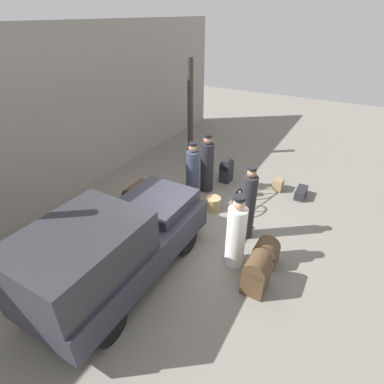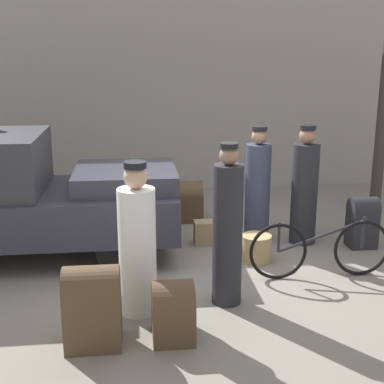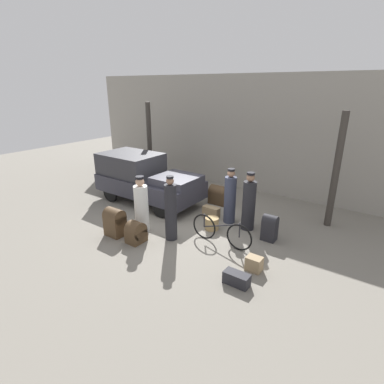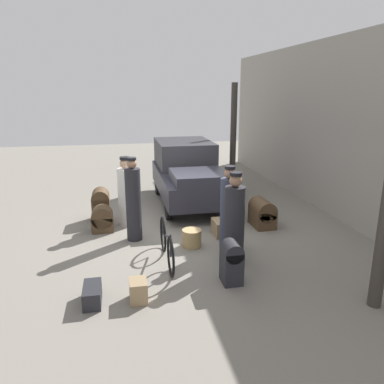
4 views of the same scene
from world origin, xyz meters
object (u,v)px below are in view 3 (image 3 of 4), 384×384
(wicker_basket, at_px, (212,223))
(porter_standing_middle, at_px, (230,198))
(trunk_large_brown, at_px, (270,227))
(suitcase_black_upright, at_px, (220,195))
(conductor_in_dark_uniform, at_px, (171,211))
(porter_carrying_trunk, at_px, (141,207))
(porter_with_bicycle, at_px, (249,204))
(trunk_wicker_pale, at_px, (237,279))
(trunk_barrel_dark, at_px, (115,221))
(suitcase_tan_flat, at_px, (211,212))
(truck, at_px, (144,177))
(suitcase_small_leather, at_px, (254,264))
(bicycle, at_px, (221,231))
(trunk_umber_medium, at_px, (136,233))

(wicker_basket, distance_m, porter_standing_middle, 0.98)
(trunk_large_brown, xyz_separation_m, suitcase_black_upright, (-2.51, 1.55, -0.07))
(conductor_in_dark_uniform, xyz_separation_m, porter_carrying_trunk, (-1.00, -0.12, -0.09))
(porter_with_bicycle, relative_size, trunk_wicker_pale, 3.08)
(trunk_barrel_dark, bearing_deg, suitcase_tan_flat, 59.37)
(wicker_basket, distance_m, suitcase_tan_flat, 0.88)
(porter_with_bicycle, distance_m, porter_standing_middle, 0.68)
(porter_standing_middle, height_order, porter_carrying_trunk, porter_standing_middle)
(trunk_large_brown, relative_size, suitcase_black_upright, 1.03)
(wicker_basket, xyz_separation_m, porter_with_bicycle, (0.85, 0.65, 0.62))
(truck, bearing_deg, wicker_basket, -9.41)
(wicker_basket, xyz_separation_m, trunk_wicker_pale, (1.84, -1.94, -0.04))
(wicker_basket, relative_size, suitcase_black_upright, 0.56)
(suitcase_small_leather, bearing_deg, bicycle, 153.80)
(porter_carrying_trunk, relative_size, suitcase_tan_flat, 3.04)
(porter_standing_middle, height_order, trunk_barrel_dark, porter_standing_middle)
(truck, bearing_deg, suitcase_black_upright, 29.90)
(porter_carrying_trunk, distance_m, suitcase_small_leather, 3.58)
(suitcase_black_upright, distance_m, suitcase_tan_flat, 1.25)
(trunk_barrel_dark, bearing_deg, suitcase_small_leather, 9.81)
(trunk_large_brown, distance_m, trunk_barrel_dark, 4.35)
(porter_with_bicycle, bearing_deg, suitcase_tan_flat, 176.60)
(bicycle, height_order, suitcase_tan_flat, bicycle)
(conductor_in_dark_uniform, distance_m, trunk_wicker_pale, 2.67)
(truck, height_order, bicycle, truck)
(trunk_umber_medium, xyz_separation_m, trunk_wicker_pale, (3.12, -0.07, -0.14))
(suitcase_small_leather, distance_m, trunk_wicker_pale, 0.71)
(trunk_barrel_dark, height_order, suitcase_black_upright, trunk_barrel_dark)
(bicycle, distance_m, porter_carrying_trunk, 2.41)
(trunk_umber_medium, bearing_deg, suitcase_black_upright, 83.67)
(truck, distance_m, wicker_basket, 3.37)
(porter_with_bicycle, relative_size, suitcase_black_upright, 2.41)
(trunk_umber_medium, distance_m, suitcase_black_upright, 3.81)
(wicker_basket, height_order, suitcase_black_upright, suitcase_black_upright)
(truck, bearing_deg, suitcase_small_leather, -18.93)
(trunk_umber_medium, height_order, trunk_barrel_dark, trunk_barrel_dark)
(trunk_barrel_dark, distance_m, suitcase_small_leather, 4.04)
(truck, height_order, conductor_in_dark_uniform, conductor_in_dark_uniform)
(trunk_large_brown, bearing_deg, porter_carrying_trunk, -153.16)
(trunk_umber_medium, xyz_separation_m, trunk_large_brown, (2.93, 2.23, 0.11))
(truck, bearing_deg, porter_carrying_trunk, -48.05)
(trunk_umber_medium, height_order, suitcase_black_upright, suitcase_black_upright)
(wicker_basket, bearing_deg, bicycle, -42.71)
(conductor_in_dark_uniform, height_order, trunk_large_brown, conductor_in_dark_uniform)
(truck, height_order, trunk_wicker_pale, truck)
(porter_carrying_trunk, bearing_deg, trunk_barrel_dark, -124.92)
(bicycle, bearing_deg, suitcase_small_leather, -26.20)
(porter_standing_middle, bearing_deg, conductor_in_dark_uniform, -112.45)
(wicker_basket, relative_size, porter_with_bicycle, 0.23)
(porter_carrying_trunk, height_order, trunk_umber_medium, porter_carrying_trunk)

